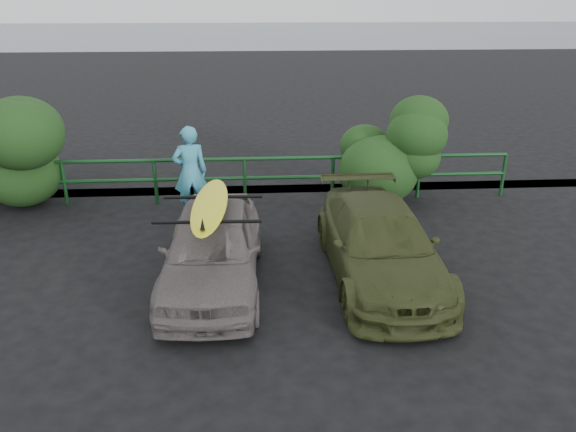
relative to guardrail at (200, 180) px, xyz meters
name	(u,v)px	position (x,y,z in m)	size (l,w,h in m)	color
ground	(174,321)	(0.00, -5.00, -0.52)	(80.00, 80.00, 0.00)	black
ocean	(240,34)	(0.00, 55.00, -0.52)	(200.00, 200.00, 0.00)	#556068
guardrail	(200,180)	(0.00, 0.00, 0.00)	(14.00, 0.08, 1.04)	#13421B
shrub_right	(415,143)	(5.00, 0.50, 0.66)	(3.20, 2.40, 2.35)	#1E4117
sedan	(212,248)	(0.52, -3.91, 0.13)	(1.54, 3.82, 1.30)	#675D5B
olive_vehicle	(380,244)	(3.25, -3.82, 0.09)	(1.70, 4.19, 1.22)	#38401C
man	(190,172)	(-0.11, -0.83, 0.46)	(0.71, 0.47, 1.95)	#3E9FBC
roof_rack	(210,209)	(0.52, -3.91, 0.81)	(1.61, 1.13, 0.05)	black
surfboard	(210,205)	(0.52, -3.91, 0.87)	(0.53, 2.55, 0.08)	yellow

